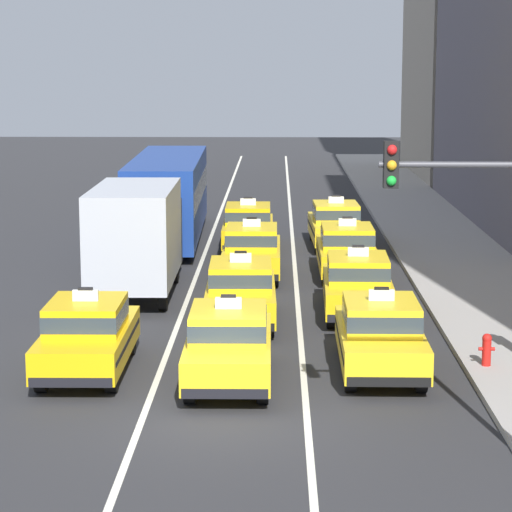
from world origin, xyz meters
name	(u,v)px	position (x,y,z in m)	size (l,w,h in m)	color
ground_plane	(224,420)	(0.00, 0.00, 0.00)	(160.00, 160.00, 0.00)	#2B2B2D
lane_stripe_left_center	(207,248)	(-1.60, 20.00, 0.00)	(0.14, 80.00, 0.01)	silver
lane_stripe_center_right	(293,248)	(1.60, 20.00, 0.00)	(0.14, 80.00, 0.01)	silver
sidewalk_curb	(468,272)	(7.20, 15.00, 0.07)	(4.00, 90.00, 0.15)	#9E9993
taxi_left_nearest	(87,334)	(-3.19, 3.27, 0.88)	(1.85, 4.57, 1.96)	black
box_truck_left_second	(138,234)	(-3.13, 11.92, 1.78)	(2.35, 6.98, 3.27)	black
bus_left_third	(168,193)	(-3.18, 21.78, 1.82)	(2.77, 11.26, 3.22)	black
taxi_center_nearest	(229,343)	(-0.02, 2.56, 0.88)	(1.85, 4.57, 1.96)	black
taxi_center_second	(241,291)	(0.05, 8.07, 0.88)	(1.90, 4.59, 1.96)	black
taxi_center_third	(252,250)	(0.20, 14.41, 0.88)	(1.83, 4.56, 1.96)	black
taxi_center_fourth	(248,226)	(-0.06, 19.71, 0.88)	(1.85, 4.57, 1.96)	black
taxi_right_nearest	(380,334)	(3.30, 3.44, 0.88)	(1.85, 4.57, 1.96)	black
taxi_right_second	(358,284)	(3.19, 9.05, 0.88)	(1.92, 4.60, 1.96)	black
taxi_right_third	(347,250)	(3.24, 14.58, 0.88)	(1.83, 4.56, 1.96)	black
taxi_right_fourth	(336,224)	(3.17, 20.33, 0.88)	(1.95, 4.61, 1.96)	black
fire_hydrant	(487,348)	(5.68, 3.50, 0.55)	(0.36, 0.22, 0.73)	red
traffic_light_pole	(489,249)	(4.49, -2.60, 3.82)	(2.87, 0.33, 5.58)	#47474C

